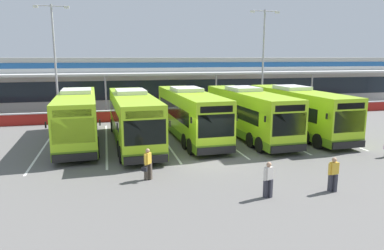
% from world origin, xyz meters
% --- Properties ---
extents(ground_plane, '(200.00, 200.00, 0.00)m').
position_xyz_m(ground_plane, '(0.00, 0.00, 0.00)').
color(ground_plane, '#605E5B').
extents(terminal_building, '(70.00, 13.00, 6.00)m').
position_xyz_m(terminal_building, '(-0.00, 26.91, 3.01)').
color(terminal_building, silver).
rests_on(terminal_building, ground).
extents(red_barrier_wall, '(60.00, 0.40, 1.10)m').
position_xyz_m(red_barrier_wall, '(0.00, 14.50, 0.56)').
color(red_barrier_wall, maroon).
rests_on(red_barrier_wall, ground).
extents(coach_bus_leftmost, '(3.23, 12.23, 3.78)m').
position_xyz_m(coach_bus_leftmost, '(-8.24, 6.63, 1.79)').
color(coach_bus_leftmost, '#9ED11E').
rests_on(coach_bus_leftmost, ground).
extents(coach_bus_left_centre, '(3.23, 12.23, 3.78)m').
position_xyz_m(coach_bus_left_centre, '(-4.39, 5.26, 1.79)').
color(coach_bus_left_centre, '#9ED11E').
rests_on(coach_bus_left_centre, ground).
extents(coach_bus_centre, '(3.23, 12.23, 3.78)m').
position_xyz_m(coach_bus_centre, '(-0.05, 6.15, 1.79)').
color(coach_bus_centre, '#9ED11E').
rests_on(coach_bus_centre, ground).
extents(coach_bus_right_centre, '(3.23, 12.23, 3.78)m').
position_xyz_m(coach_bus_right_centre, '(4.41, 5.51, 1.79)').
color(coach_bus_right_centre, '#9ED11E').
rests_on(coach_bus_right_centre, ground).
extents(coach_bus_rightmost, '(3.23, 12.23, 3.78)m').
position_xyz_m(coach_bus_rightmost, '(8.63, 5.48, 1.79)').
color(coach_bus_rightmost, '#9ED11E').
rests_on(coach_bus_rightmost, ground).
extents(bay_stripe_far_west, '(0.14, 13.00, 0.01)m').
position_xyz_m(bay_stripe_far_west, '(-10.50, 6.00, 0.00)').
color(bay_stripe_far_west, silver).
rests_on(bay_stripe_far_west, ground).
extents(bay_stripe_west, '(0.14, 13.00, 0.01)m').
position_xyz_m(bay_stripe_west, '(-6.30, 6.00, 0.00)').
color(bay_stripe_west, silver).
rests_on(bay_stripe_west, ground).
extents(bay_stripe_mid_west, '(0.14, 13.00, 0.01)m').
position_xyz_m(bay_stripe_mid_west, '(-2.10, 6.00, 0.00)').
color(bay_stripe_mid_west, silver).
rests_on(bay_stripe_mid_west, ground).
extents(bay_stripe_centre, '(0.14, 13.00, 0.01)m').
position_xyz_m(bay_stripe_centre, '(2.10, 6.00, 0.00)').
color(bay_stripe_centre, silver).
rests_on(bay_stripe_centre, ground).
extents(bay_stripe_mid_east, '(0.14, 13.00, 0.01)m').
position_xyz_m(bay_stripe_mid_east, '(6.30, 6.00, 0.00)').
color(bay_stripe_mid_east, silver).
rests_on(bay_stripe_mid_east, ground).
extents(bay_stripe_east, '(0.14, 13.00, 0.01)m').
position_xyz_m(bay_stripe_east, '(10.50, 6.00, 0.00)').
color(bay_stripe_east, silver).
rests_on(bay_stripe_east, ground).
extents(pedestrian_with_handbag, '(0.56, 0.58, 1.62)m').
position_xyz_m(pedestrian_with_handbag, '(-4.29, -2.56, 0.86)').
color(pedestrian_with_handbag, '#4C4238').
rests_on(pedestrian_with_handbag, ground).
extents(pedestrian_in_dark_coat, '(0.54, 0.30, 1.62)m').
position_xyz_m(pedestrian_in_dark_coat, '(3.79, -6.15, 0.87)').
color(pedestrian_in_dark_coat, '#33333D').
rests_on(pedestrian_in_dark_coat, ground).
extents(pedestrian_near_bin, '(0.53, 0.33, 1.62)m').
position_xyz_m(pedestrian_near_bin, '(0.59, -6.08, 0.87)').
color(pedestrian_near_bin, '#33333D').
rests_on(pedestrian_near_bin, ground).
extents(lamp_post_west, '(3.24, 0.28, 11.00)m').
position_xyz_m(lamp_post_west, '(-10.86, 17.44, 6.29)').
color(lamp_post_west, '#9E9EA3').
rests_on(lamp_post_west, ground).
extents(lamp_post_centre, '(3.24, 0.28, 11.00)m').
position_xyz_m(lamp_post_centre, '(10.48, 16.15, 6.29)').
color(lamp_post_centre, '#9E9EA3').
rests_on(lamp_post_centre, ground).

